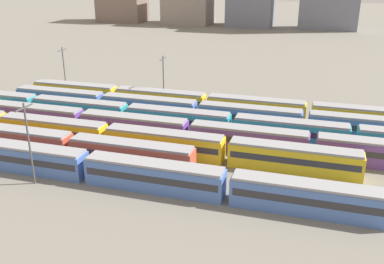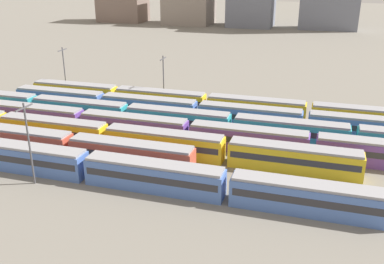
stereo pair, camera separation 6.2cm
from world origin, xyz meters
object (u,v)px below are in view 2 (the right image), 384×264
(train_track_5, at_px, (198,112))
(catenary_pole_0, at_px, (29,140))
(train_track_4, at_px, (178,120))
(catenary_pole_1, at_px, (164,78))
(train_track_1, at_px, (17,140))
(train_track_6, at_px, (256,108))
(train_track_3, at_px, (313,146))
(train_track_2, at_px, (107,136))
(catenary_pole_3, at_px, (64,69))
(train_track_0, at_px, (87,166))

(train_track_5, relative_size, catenary_pole_0, 6.82)
(train_track_4, xyz_separation_m, catenary_pole_1, (-7.44, 13.23, 3.64))
(train_track_1, xyz_separation_m, train_track_5, (22.52, 20.80, 0.00))
(train_track_6, distance_m, catenary_pole_0, 41.69)
(train_track_5, distance_m, catenary_pole_1, 12.92)
(catenary_pole_0, bearing_deg, catenary_pole_1, 83.49)
(train_track_3, xyz_separation_m, train_track_4, (-22.49, 5.20, 0.00))
(train_track_2, bearing_deg, train_track_6, 46.36)
(train_track_5, relative_size, catenary_pole_1, 7.48)
(train_track_3, bearing_deg, train_track_4, 166.98)
(train_track_2, height_order, catenary_pole_0, catenary_pole_0)
(train_track_4, xyz_separation_m, catenary_pole_3, (-29.98, 13.22, 3.90))
(train_track_3, height_order, train_track_4, same)
(catenary_pole_3, bearing_deg, train_track_6, -3.86)
(train_track_2, xyz_separation_m, catenary_pole_1, (0.66, 23.63, 3.64))
(train_track_1, distance_m, train_track_5, 30.65)
(train_track_0, bearing_deg, train_track_1, 160.75)
(train_track_3, distance_m, catenary_pole_3, 55.75)
(train_track_1, distance_m, catenary_pole_3, 30.58)
(train_track_5, bearing_deg, catenary_pole_0, -115.21)
(train_track_5, xyz_separation_m, catenary_pole_1, (-9.44, 8.03, 3.64))
(train_track_2, xyz_separation_m, train_track_6, (19.84, 20.80, 0.00))
(train_track_3, xyz_separation_m, catenary_pole_0, (-34.16, -18.65, 4.13))
(train_track_2, height_order, catenary_pole_3, catenary_pole_3)
(catenary_pole_0, bearing_deg, train_track_4, 63.92)
(train_track_6, bearing_deg, train_track_3, -55.42)
(train_track_2, distance_m, train_track_5, 18.58)
(train_track_0, bearing_deg, train_track_2, 103.36)
(train_track_5, distance_m, catenary_pole_3, 33.20)
(train_track_0, relative_size, train_track_4, 0.80)
(catenary_pole_3, bearing_deg, train_track_1, -71.82)
(catenary_pole_0, relative_size, catenary_pole_3, 1.04)
(train_track_0, height_order, train_track_3, same)
(train_track_0, bearing_deg, catenary_pole_3, 125.60)
(train_track_3, bearing_deg, catenary_pole_3, 160.66)
(catenary_pole_3, bearing_deg, train_track_2, -47.18)
(train_track_3, xyz_separation_m, catenary_pole_1, (-29.93, 18.43, 3.64))
(train_track_6, bearing_deg, catenary_pole_3, 176.14)
(train_track_1, height_order, train_track_3, same)
(train_track_1, distance_m, train_track_2, 13.46)
(train_track_2, xyz_separation_m, catenary_pole_3, (-21.88, 23.62, 3.90))
(catenary_pole_0, bearing_deg, train_track_6, 55.64)
(train_track_0, relative_size, catenary_pole_1, 7.48)
(train_track_1, height_order, catenary_pole_3, catenary_pole_3)
(train_track_2, height_order, catenary_pole_1, catenary_pole_1)
(train_track_4, distance_m, train_track_6, 15.68)
(train_track_3, relative_size, catenary_pole_1, 11.27)
(train_track_3, relative_size, train_track_5, 1.51)
(train_track_3, xyz_separation_m, train_track_6, (-10.75, 15.60, 0.00))
(train_track_5, bearing_deg, train_track_4, -111.06)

